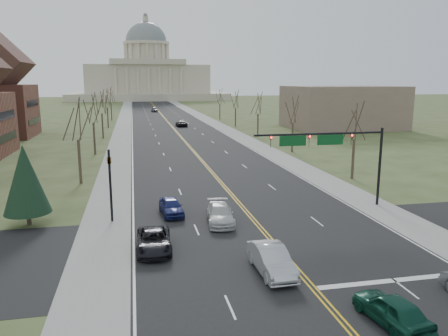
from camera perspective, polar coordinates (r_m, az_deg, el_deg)
name	(u,v)px	position (r m, az deg, el deg)	size (l,w,h in m)	color
ground	(307,281)	(26.53, 10.76, -14.28)	(600.00, 600.00, 0.00)	#3C4824
road	(165,119)	(132.83, -7.67, 6.38)	(20.00, 380.00, 0.01)	black
cross_road	(274,244)	(31.68, 6.58, -9.77)	(120.00, 14.00, 0.01)	black
sidewalk_left	(124,120)	(132.51, -12.88, 6.19)	(4.00, 380.00, 0.03)	gray
sidewalk_right	(205,118)	(134.22, -2.52, 6.53)	(4.00, 380.00, 0.03)	gray
center_line	(165,119)	(132.83, -7.67, 6.38)	(0.42, 380.00, 0.01)	gold
edge_line_left	(132,119)	(132.49, -11.92, 6.23)	(0.15, 380.00, 0.01)	silver
edge_line_right	(198,118)	(133.88, -3.46, 6.50)	(0.15, 380.00, 0.01)	silver
stop_bar	(394,280)	(27.94, 21.37, -13.50)	(9.50, 0.50, 0.01)	silver
capitol	(147,75)	(272.09, -9.97, 11.83)	(90.00, 60.00, 50.00)	#BDB59D
signal_mast	(329,145)	(39.73, 13.61, 2.91)	(12.12, 0.44, 7.20)	black
signal_left	(110,177)	(36.38, -14.67, -1.19)	(0.32, 0.36, 6.00)	black
tree_r_0	(355,123)	(52.57, 16.76, 5.62)	(3.74, 3.74, 8.50)	#3B3123
tree_l_0	(77,122)	(50.56, -18.65, 5.74)	(3.96, 3.96, 9.00)	#3B3123
tree_r_1	(293,111)	(70.73, 9.03, 7.33)	(3.74, 3.74, 8.50)	#3B3123
tree_l_1	(93,110)	(70.40, -16.78, 7.29)	(3.96, 3.96, 9.00)	#3B3123
tree_r_2	(258,105)	(89.68, 4.48, 8.27)	(3.74, 3.74, 8.50)	#3B3123
tree_l_2	(101,103)	(90.31, -15.73, 8.15)	(3.96, 3.96, 9.00)	#3B3123
tree_r_3	(236,100)	(109.01, 1.52, 8.85)	(3.74, 3.74, 8.50)	#3B3123
tree_l_3	(107,99)	(110.25, -15.06, 8.70)	(3.96, 3.96, 9.00)	#3B3123
tree_r_4	(220,97)	(128.54, -0.55, 9.24)	(3.74, 3.74, 8.50)	#3B3123
tree_l_4	(111,96)	(130.21, -14.59, 9.08)	(3.96, 3.96, 9.00)	#3B3123
conifer_l	(25,179)	(37.78, -24.52, -1.35)	(3.64, 3.64, 6.50)	#3B3123
bldg_right_mass	(342,107)	(109.97, 15.14, 7.67)	(25.00, 20.00, 10.00)	#725F51
car_nb_inner_lead	(392,309)	(23.13, 21.07, -16.85)	(1.76, 4.36, 1.49)	#0E3E2E
car_sb_inner_lead	(271,260)	(26.92, 6.22, -11.81)	(1.73, 4.97, 1.64)	#ABADB3
car_sb_outer_lead	(154,241)	(30.40, -9.16, -9.36)	(2.31, 5.00, 1.39)	black
car_sb_inner_second	(220,214)	(35.59, -0.51, -6.03)	(2.06, 5.07, 1.47)	silver
car_sb_outer_second	(171,206)	(37.96, -6.93, -5.00)	(1.73, 4.31, 1.47)	navy
car_far_nb	(181,124)	(110.33, -5.60, 5.80)	(2.37, 5.14, 1.43)	black
car_far_sb	(154,110)	(162.80, -9.07, 7.55)	(1.98, 4.92, 1.68)	#4E5056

